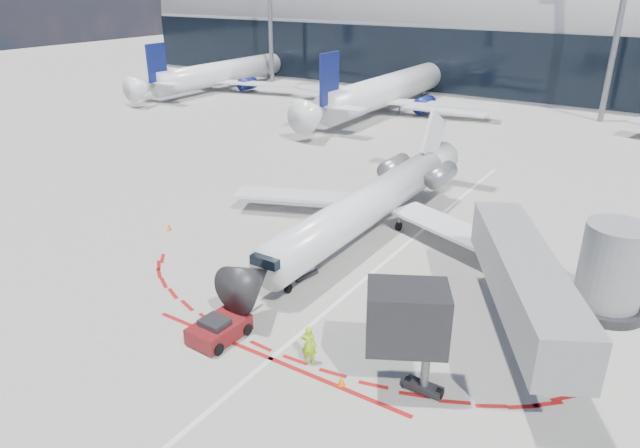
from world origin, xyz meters
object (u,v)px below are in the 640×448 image
Objects in this scene: regional_jet at (373,201)px; uld_container at (297,260)px; pushback_tug at (219,329)px; ramp_worker at (309,345)px.

regional_jet is 7.84m from uld_container.
pushback_tug is 7.47m from uld_container.
uld_container is at bearing -96.50° from regional_jet.
pushback_tug is (-0.24, -15.10, -1.72)m from regional_jet.
ramp_worker is at bearing -72.77° from regional_jet.
ramp_worker is at bearing -39.10° from uld_container.
regional_jet is 13.74× the size of ramp_worker.
pushback_tug is at bearing -90.90° from regional_jet.
regional_jet is at bearing 91.54° from pushback_tug.
ramp_worker reaches higher than uld_container.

